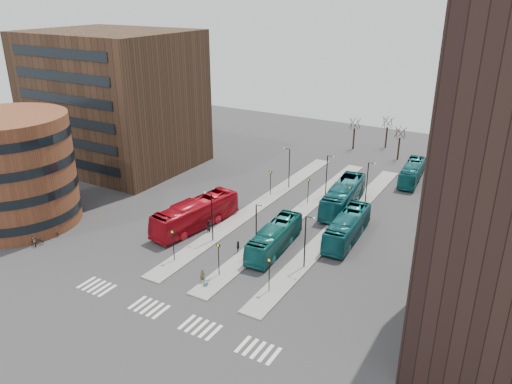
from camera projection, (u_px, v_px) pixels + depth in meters
The scene contains 23 objects.
ground at pixel (127, 334), 43.68m from camera, with size 160.00×160.00×0.00m, color #2E2D30.
island_left at pixel (259, 205), 69.48m from camera, with size 2.50×45.00×0.15m, color gray.
island_mid at pixel (298, 214), 66.67m from camera, with size 2.50×45.00×0.15m, color gray.
island_right at pixel (340, 224), 63.86m from camera, with size 2.50×45.00×0.15m, color gray.
suitcase at pixel (206, 284), 50.51m from camera, with size 0.41×0.33×0.52m, color navy.
red_bus at pixel (196, 214), 62.59m from camera, with size 3.05×13.02×3.63m, color #B00D1B.
teal_bus_a at pixel (275, 238), 57.25m from camera, with size 2.57×10.99×3.06m, color #13615F.
teal_bus_b at pixel (343, 196), 68.02m from camera, with size 3.03×12.95×3.61m, color #135962.
teal_bus_c at pixel (347, 227), 59.63m from camera, with size 2.67×11.41×3.18m, color #145D64.
teal_bus_d at pixel (412, 172), 77.77m from camera, with size 2.49×10.64×2.96m, color #15656A.
traveller at pixel (203, 276), 50.95m from camera, with size 0.58×0.38×1.59m, color #4C492E.
commuter_a at pixel (209, 226), 61.59m from camera, with size 0.78×0.61×1.61m, color black.
commuter_b at pixel (238, 247), 56.74m from camera, with size 0.89×0.37×1.53m, color black.
commuter_c at pixel (265, 249), 55.97m from camera, with size 1.17×0.67×1.81m, color black.
bicycle_near at pixel (38, 240), 59.01m from camera, with size 0.59×1.68×0.88m, color gray.
bicycle_mid at pixel (34, 241), 58.53m from camera, with size 0.52×1.85×1.11m, color gray.
bicycle_far at pixel (54, 233), 60.87m from camera, with size 0.58×1.66×0.87m, color gray.
crosswalk_stripes at pixel (172, 316), 46.05m from camera, with size 22.35×2.40×0.01m.
round_building at pixel (12, 171), 62.14m from camera, with size 15.16×15.16×14.00m.
office_block at pixel (115, 100), 82.59m from camera, with size 25.00×20.12×22.00m.
sign_poles at pixel (270, 217), 60.38m from camera, with size 12.45×22.12×3.65m.
lamp_posts at pixel (296, 196), 63.45m from camera, with size 14.04×20.24×6.12m.
bare_trees at pixel (379, 138), 91.44m from camera, with size 10.97×8.14×5.90m.
Camera 1 is at (27.86, -25.08, 28.03)m, focal length 35.00 mm.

